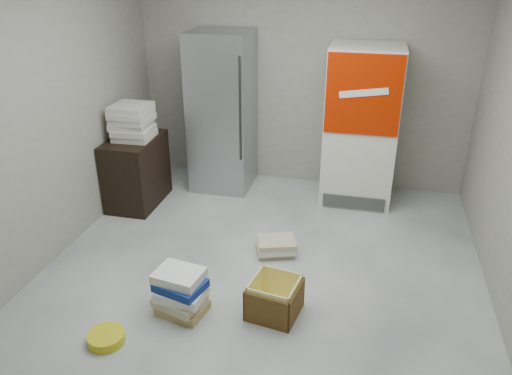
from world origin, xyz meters
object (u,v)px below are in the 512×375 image
Objects in this scene: steel_fridge at (222,112)px; wood_shelf at (137,171)px; phonebook_stack_main at (181,293)px; cardboard_box at (274,300)px; coke_cooler at (361,126)px.

wood_shelf is at bearing -138.69° from steel_fridge.
wood_shelf is 2.16m from phonebook_stack_main.
steel_fridge is 2.64m from phonebook_stack_main.
steel_fridge reaches higher than phonebook_stack_main.
wood_shelf is (-0.83, -0.73, -0.55)m from steel_fridge.
cardboard_box is (1.13, -2.34, -0.82)m from steel_fridge.
steel_fridge is at bearing 179.82° from coke_cooler.
coke_cooler is 2.63m from wood_shelf.
coke_cooler is 2.52m from cardboard_box.
cardboard_box is at bearing -102.60° from coke_cooler.
coke_cooler reaches higher than phonebook_stack_main.
phonebook_stack_main is at bearing -158.19° from cardboard_box.
steel_fridge is at bearing 41.31° from wood_shelf.
steel_fridge is at bearing 125.24° from cardboard_box.
coke_cooler is at bearing 86.92° from cardboard_box.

